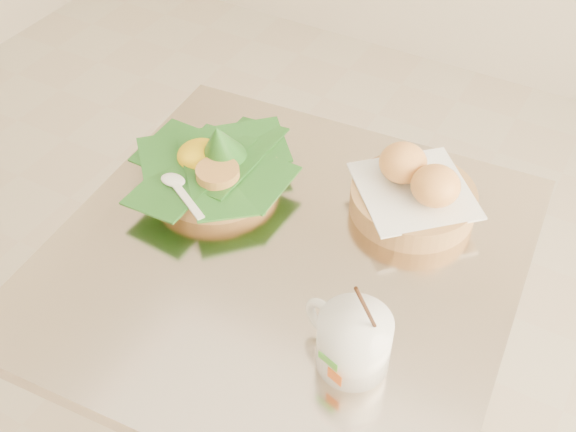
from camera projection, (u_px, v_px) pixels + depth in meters
The scene contains 4 objects.
cafe_table at pixel (284, 340), 1.27m from camera, with size 0.75×0.75×0.75m.
rice_basket at pixel (214, 165), 1.21m from camera, with size 0.27×0.27×0.14m.
bread_basket at pixel (415, 192), 1.16m from camera, with size 0.24×0.24×0.11m.
coffee_mug at pixel (352, 340), 0.94m from camera, with size 0.13×0.10×0.17m.
Camera 1 is at (0.55, -0.70, 1.56)m, focal length 45.00 mm.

